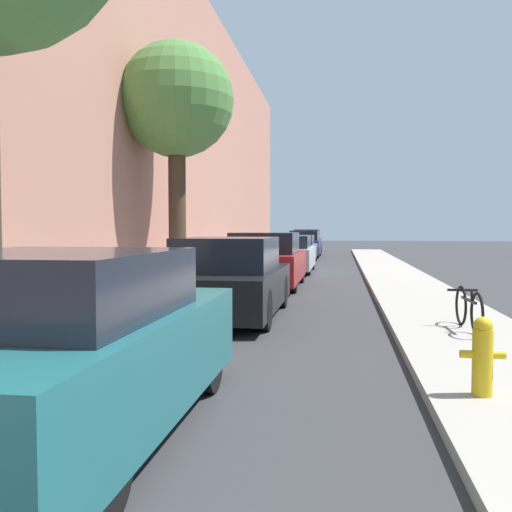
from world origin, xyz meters
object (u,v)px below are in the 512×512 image
object	(u,v)px
parked_car_teal	(58,348)
fire_hydrant	(483,355)
parked_car_navy	(305,245)
street_tree_far	(176,103)
bicycle	(469,309)
parked_car_black	(230,280)
parked_car_maroon	(307,242)
parked_car_grey	(296,249)
parked_car_silver	(286,254)
parked_car_red	(266,261)

from	to	relation	value
parked_car_teal	fire_hydrant	xyz separation A→B (m)	(3.37, 1.15, -0.20)
parked_car_navy	street_tree_far	distance (m)	18.62
bicycle	fire_hydrant	bearing A→B (deg)	-102.32
parked_car_black	parked_car_maroon	size ratio (longest dim) A/B	1.06
street_tree_far	parked_car_navy	bearing A→B (deg)	83.57
fire_hydrant	parked_car_grey	bearing A→B (deg)	98.75
street_tree_far	parked_car_silver	bearing A→B (deg)	73.39
parked_car_red	street_tree_far	distance (m)	4.72
parked_car_red	parked_car_maroon	distance (m)	21.39
parked_car_maroon	street_tree_far	size ratio (longest dim) A/B	0.66
parked_car_silver	parked_car_maroon	size ratio (longest dim) A/B	1.14
parked_car_silver	bicycle	bearing A→B (deg)	-72.63
parked_car_red	fire_hydrant	world-z (taller)	parked_car_red
parked_car_teal	parked_car_navy	world-z (taller)	parked_car_navy
parked_car_maroon	street_tree_far	bearing A→B (deg)	-94.73
parked_car_red	parked_car_navy	world-z (taller)	parked_car_red
parked_car_red	parked_car_silver	bearing A→B (deg)	89.55
parked_car_silver	fire_hydrant	xyz separation A→B (m)	(3.19, -15.46, -0.17)
parked_car_teal	parked_car_red	bearing A→B (deg)	89.29
parked_car_navy	bicycle	distance (m)	23.56
parked_car_silver	parked_car_grey	distance (m)	5.82
parked_car_grey	parked_car_navy	distance (m)	5.32
parked_car_silver	parked_car_maroon	bearing A→B (deg)	90.61
parked_car_black	parked_car_silver	distance (m)	10.68
parked_car_black	parked_car_teal	bearing A→B (deg)	-91.64
parked_car_silver	fire_hydrant	size ratio (longest dim) A/B	6.57
parked_car_red	parked_car_grey	xyz separation A→B (m)	(-0.04, 11.20, -0.07)
parked_car_navy	fire_hydrant	world-z (taller)	parked_car_navy
parked_car_teal	parked_car_navy	bearing A→B (deg)	89.69
parked_car_grey	fire_hydrant	bearing A→B (deg)	-81.25
parked_car_silver	bicycle	distance (m)	12.69
parked_car_teal	fire_hydrant	distance (m)	3.57
parked_car_navy	bicycle	world-z (taller)	parked_car_navy
parked_car_red	parked_car_grey	distance (m)	11.20
parked_car_grey	parked_car_navy	size ratio (longest dim) A/B	1.10
parked_car_teal	parked_car_grey	world-z (taller)	parked_car_teal
parked_car_teal	parked_car_grey	bearing A→B (deg)	89.75
parked_car_black	street_tree_far	bearing A→B (deg)	118.81
fire_hydrant	bicycle	world-z (taller)	fire_hydrant
parked_car_red	fire_hydrant	bearing A→B (deg)	-72.23
fire_hydrant	street_tree_far	bearing A→B (deg)	121.67
parked_car_silver	street_tree_far	world-z (taller)	street_tree_far
parked_car_red	parked_car_grey	world-z (taller)	parked_car_red
parked_car_navy	fire_hydrant	size ratio (longest dim) A/B	5.95
parked_car_red	street_tree_far	world-z (taller)	street_tree_far
parked_car_silver	street_tree_far	bearing A→B (deg)	-106.61
fire_hydrant	bicycle	xyz separation A→B (m)	(0.60, 3.36, -0.05)
parked_car_maroon	street_tree_far	world-z (taller)	street_tree_far
parked_car_black	parked_car_maroon	xyz separation A→B (m)	(-0.16, 26.69, 0.05)
parked_car_maroon	parked_car_red	bearing A→B (deg)	-89.65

